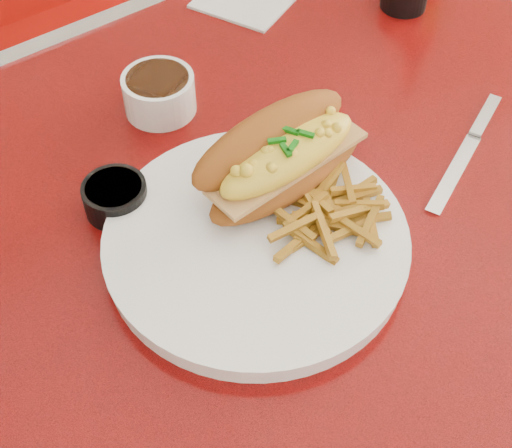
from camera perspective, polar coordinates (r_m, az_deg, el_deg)
ground at (r=1.48m, az=4.64°, el=-15.94°), size 8.00×8.00×0.00m
diner_table at (r=0.96m, az=6.89°, el=-0.74°), size 1.23×0.83×0.77m
booth_bench_far at (r=1.68m, az=-13.15°, el=9.31°), size 1.20×0.51×0.90m
dinner_plate at (r=0.72m, az=-0.00°, el=-1.43°), size 0.37×0.37×0.02m
mac_hoagie at (r=0.74m, az=2.02°, el=5.51°), size 0.21×0.11×0.09m
fries_pile at (r=0.72m, az=5.76°, el=1.11°), size 0.13×0.12×0.03m
fork at (r=0.74m, az=3.94°, el=1.36°), size 0.11×0.15×0.00m
gravy_ramekin at (r=0.87m, az=-7.76°, el=10.38°), size 0.09×0.09×0.05m
sauce_cup_left at (r=0.76m, az=-11.19°, el=2.18°), size 0.08×0.08×0.03m
knife at (r=0.87m, az=16.85°, el=6.33°), size 0.21×0.10×0.01m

